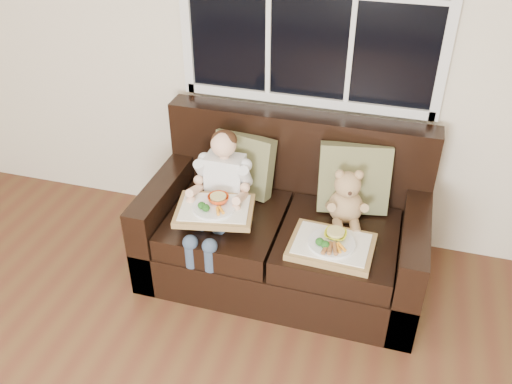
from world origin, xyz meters
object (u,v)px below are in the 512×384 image
(loveseat, at_px, (286,229))
(teddy_bear, at_px, (346,201))
(child, at_px, (220,188))
(tray_right, at_px, (332,245))
(tray_left, at_px, (215,209))

(loveseat, distance_m, teddy_bear, 0.46)
(loveseat, relative_size, teddy_bear, 4.63)
(teddy_bear, bearing_deg, loveseat, 166.01)
(loveseat, distance_m, child, 0.51)
(child, height_order, teddy_bear, child)
(loveseat, xyz_separation_m, tray_right, (0.33, -0.29, 0.17))
(loveseat, bearing_deg, child, -163.57)
(tray_left, bearing_deg, teddy_bear, 9.08)
(loveseat, xyz_separation_m, child, (-0.39, -0.11, 0.31))
(loveseat, height_order, tray_right, loveseat)
(child, bearing_deg, loveseat, 16.43)
(loveseat, xyz_separation_m, tray_left, (-0.37, -0.27, 0.27))
(teddy_bear, distance_m, tray_right, 0.31)
(teddy_bear, bearing_deg, child, 174.71)
(tray_left, bearing_deg, tray_right, -13.09)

